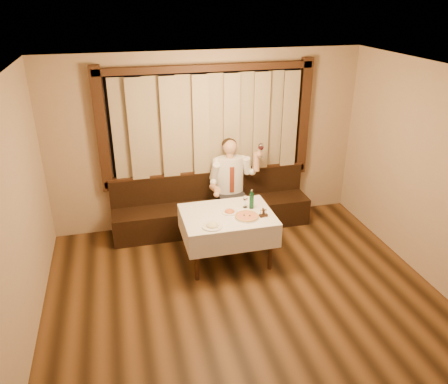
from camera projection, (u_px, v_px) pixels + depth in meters
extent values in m
cube|color=black|center=(265.00, 342.00, 4.90)|extent=(5.00, 6.00, 0.01)
cube|color=silver|center=(278.00, 91.00, 3.73)|extent=(5.00, 6.00, 0.01)
cube|color=tan|center=(207.00, 141.00, 6.95)|extent=(5.00, 0.01, 2.80)
cube|color=black|center=(207.00, 123.00, 6.81)|extent=(3.00, 0.02, 1.60)
cube|color=orange|center=(164.00, 145.00, 6.77)|extent=(0.50, 0.01, 0.40)
cube|color=black|center=(208.00, 175.00, 7.13)|extent=(3.30, 0.12, 0.10)
cube|color=black|center=(207.00, 68.00, 6.42)|extent=(3.30, 0.12, 0.10)
cube|color=black|center=(102.00, 131.00, 6.42)|extent=(0.16, 0.12, 1.90)
cube|color=black|center=(303.00, 117.00, 7.13)|extent=(0.16, 0.12, 1.90)
cube|color=#817553|center=(208.00, 125.00, 6.72)|extent=(2.90, 0.08, 1.55)
cube|color=black|center=(212.00, 216.00, 7.17)|extent=(3.20, 0.60, 0.45)
cube|color=black|center=(209.00, 185.00, 7.19)|extent=(3.20, 0.12, 0.45)
cube|color=black|center=(209.00, 171.00, 7.09)|extent=(3.20, 0.14, 0.04)
cylinder|color=black|center=(197.00, 257.00, 5.81)|extent=(0.06, 0.06, 0.71)
cylinder|color=black|center=(270.00, 247.00, 6.04)|extent=(0.06, 0.06, 0.71)
cylinder|color=black|center=(187.00, 230.00, 6.46)|extent=(0.06, 0.06, 0.71)
cylinder|color=black|center=(254.00, 222.00, 6.69)|extent=(0.06, 0.06, 0.71)
cube|color=black|center=(227.00, 215.00, 6.09)|extent=(1.20, 0.90, 0.04)
cube|color=silver|center=(228.00, 214.00, 6.08)|extent=(1.26, 0.96, 0.01)
cube|color=silver|center=(237.00, 242.00, 5.73)|extent=(1.26, 0.01, 0.35)
cube|color=silver|center=(219.00, 210.00, 6.58)|extent=(1.26, 0.01, 0.35)
cube|color=silver|center=(183.00, 230.00, 6.01)|extent=(0.01, 0.96, 0.35)
cube|color=silver|center=(270.00, 220.00, 6.29)|extent=(0.01, 0.96, 0.35)
cylinder|color=white|center=(247.00, 217.00, 5.98)|extent=(0.35, 0.35, 0.01)
cylinder|color=#C43D1D|center=(247.00, 216.00, 5.98)|extent=(0.32, 0.32, 0.01)
torus|color=tan|center=(247.00, 216.00, 5.97)|extent=(0.33, 0.33, 0.02)
sphere|color=black|center=(244.00, 215.00, 5.98)|extent=(0.02, 0.02, 0.02)
sphere|color=black|center=(250.00, 216.00, 5.97)|extent=(0.02, 0.02, 0.02)
cylinder|color=white|center=(230.00, 212.00, 6.11)|extent=(0.23, 0.23, 0.01)
ellipsoid|color=#B73B1D|center=(230.00, 210.00, 6.09)|extent=(0.14, 0.14, 0.06)
cylinder|color=white|center=(212.00, 226.00, 5.74)|extent=(0.28, 0.28, 0.02)
ellipsoid|color=beige|center=(212.00, 223.00, 5.72)|extent=(0.17, 0.17, 0.08)
cylinder|color=#125531|center=(252.00, 201.00, 6.18)|extent=(0.06, 0.06, 0.23)
cylinder|color=#125531|center=(252.00, 192.00, 6.13)|extent=(0.03, 0.03, 0.05)
cylinder|color=silver|center=(252.00, 190.00, 6.12)|extent=(0.03, 0.03, 0.01)
cylinder|color=white|center=(245.00, 207.00, 6.26)|extent=(0.06, 0.06, 0.01)
cylinder|color=white|center=(245.00, 204.00, 6.24)|extent=(0.01, 0.01, 0.10)
ellipsoid|color=white|center=(245.00, 198.00, 6.20)|extent=(0.07, 0.07, 0.08)
cube|color=black|center=(263.00, 215.00, 6.00)|extent=(0.12, 0.07, 0.04)
cube|color=black|center=(263.00, 211.00, 5.97)|extent=(0.02, 0.06, 0.08)
cylinder|color=white|center=(261.00, 213.00, 5.97)|extent=(0.03, 0.03, 0.07)
cylinder|color=silver|center=(261.00, 211.00, 5.95)|extent=(0.03, 0.03, 0.01)
cylinder|color=white|center=(266.00, 212.00, 5.99)|extent=(0.03, 0.03, 0.07)
cylinder|color=silver|center=(266.00, 210.00, 5.97)|extent=(0.03, 0.03, 0.01)
cube|color=black|center=(232.00, 200.00, 6.99)|extent=(0.43, 0.48, 0.17)
cube|color=black|center=(229.00, 225.00, 6.88)|extent=(0.12, 0.13, 0.45)
cube|color=black|center=(243.00, 223.00, 6.94)|extent=(0.12, 0.13, 0.45)
ellipsoid|color=white|center=(230.00, 175.00, 6.97)|extent=(0.45, 0.28, 0.58)
cube|color=maroon|center=(232.00, 180.00, 6.86)|extent=(0.07, 0.01, 0.43)
cylinder|color=tan|center=(230.00, 155.00, 6.83)|extent=(0.11, 0.11, 0.09)
sphere|color=tan|center=(230.00, 147.00, 6.77)|extent=(0.23, 0.23, 0.23)
ellipsoid|color=black|center=(229.00, 144.00, 6.79)|extent=(0.23, 0.23, 0.17)
sphere|color=white|center=(216.00, 162.00, 6.83)|extent=(0.14, 0.14, 0.14)
sphere|color=white|center=(243.00, 160.00, 6.92)|extent=(0.14, 0.14, 0.14)
sphere|color=tan|center=(216.00, 195.00, 6.56)|extent=(0.09, 0.09, 0.09)
sphere|color=tan|center=(260.00, 154.00, 6.75)|extent=(0.10, 0.10, 0.10)
cylinder|color=white|center=(260.00, 152.00, 6.70)|extent=(0.01, 0.01, 0.12)
ellipsoid|color=white|center=(260.00, 146.00, 6.67)|extent=(0.09, 0.09, 0.11)
ellipsoid|color=#4C070F|center=(260.00, 148.00, 6.67)|extent=(0.07, 0.07, 0.06)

